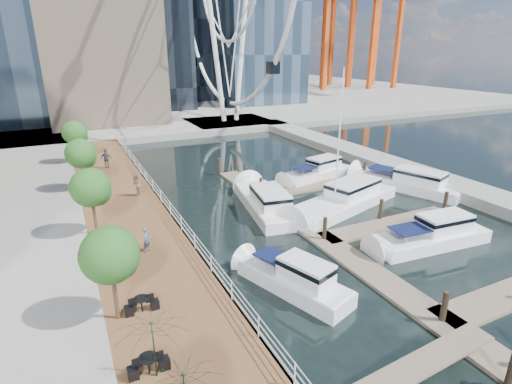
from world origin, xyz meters
name	(u,v)px	position (x,y,z in m)	size (l,w,h in m)	color
ground	(367,317)	(0.00, 0.00, 0.00)	(520.00, 520.00, 0.00)	black
boardwalk	(132,228)	(-9.00, 15.00, 0.50)	(6.00, 60.00, 1.00)	brown
seawall	(172,221)	(-6.00, 15.00, 0.50)	(0.25, 60.00, 1.00)	#595954
land_far	(110,98)	(0.00, 102.00, 0.50)	(200.00, 114.00, 1.00)	gray
breakwater	(387,164)	(20.00, 20.00, 0.50)	(4.00, 60.00, 1.00)	gray
pier	(230,123)	(14.00, 52.00, 0.50)	(14.00, 12.00, 1.00)	gray
railing	(170,209)	(-6.10, 15.00, 1.52)	(0.10, 60.00, 1.05)	white
floating_docks	(361,213)	(7.97, 9.98, 0.49)	(16.00, 34.00, 2.60)	#6D6051
port_cranes	(336,24)	(67.67, 95.67, 20.00)	(40.00, 52.00, 38.00)	#D84C14
street_trees	(90,188)	(-11.40, 14.00, 4.29)	(2.60, 42.60, 4.60)	#3F2B1C
yacht_foreground	(429,245)	(9.21, 4.28, 0.00)	(2.50, 9.34, 2.15)	white
pedestrian_near	(147,240)	(-8.83, 9.97, 1.80)	(0.58, 0.38, 1.60)	#4A5463
pedestrian_mid	(136,185)	(-7.62, 20.31, 1.98)	(0.95, 0.74, 1.95)	#806F58
pedestrian_far	(106,159)	(-8.84, 30.41, 1.99)	(1.16, 0.48, 1.98)	#31353D
moored_yachts	(350,212)	(8.03, 11.48, 0.00)	(24.33, 33.04, 11.50)	white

